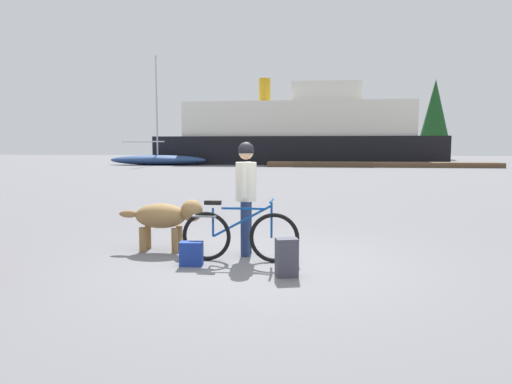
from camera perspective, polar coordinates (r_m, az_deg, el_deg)
ground_plane at (r=6.74m, az=-0.13°, el=-8.86°), size 160.00×160.00×0.00m
bicycle at (r=6.85m, az=-2.07°, el=-5.27°), size 1.73×0.44×0.92m
person_cyclist at (r=7.18m, az=-1.21°, el=0.61°), size 0.32×0.53×1.75m
dog at (r=7.65m, az=-10.90°, el=-2.94°), size 1.39×0.47×0.84m
backpack at (r=6.12m, az=3.76°, el=-7.96°), size 0.32×0.27×0.50m
handbag_pannier at (r=6.72m, az=-7.88°, el=-7.46°), size 0.34×0.21×0.34m
dock_pier at (r=39.60m, az=14.94°, el=3.26°), size 18.43×2.53×0.40m
ferry_boat at (r=45.58m, az=5.24°, el=7.01°), size 26.52×7.26×8.19m
sailboat_moored at (r=43.13m, az=-11.89°, el=3.89°), size 8.88×2.49×9.65m
pine_tree_far_left at (r=64.61m, az=1.33°, el=9.39°), size 3.84×3.84×9.10m
pine_tree_center at (r=62.21m, az=6.36°, el=9.70°), size 3.12×3.12×9.87m
pine_tree_far_right at (r=66.24m, az=20.97°, el=9.46°), size 3.60×3.60×10.38m
pine_tree_mid_back at (r=69.21m, az=7.29°, el=9.95°), size 3.25×3.25×10.69m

